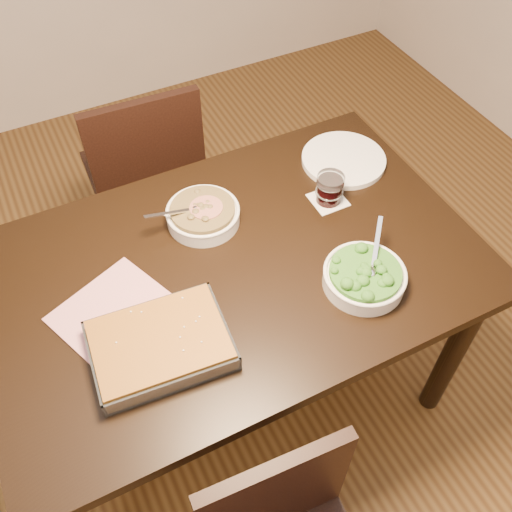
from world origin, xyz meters
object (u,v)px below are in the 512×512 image
stew_bowl (203,214)px  dinner_plate (344,160)px  chair_far (146,171)px  baking_dish (160,345)px  table (233,285)px  wine_tumbler (330,188)px  broccoli_bowl (364,276)px

stew_bowl → dinner_plate: (0.52, 0.04, -0.02)m
stew_bowl → chair_far: 0.64m
baking_dish → chair_far: size_ratio=0.40×
baking_dish → dinner_plate: 0.89m
stew_bowl → chair_far: (-0.02, 0.57, -0.28)m
baking_dish → dinner_plate: baking_dish is taller
chair_far → baking_dish: bearing=77.5°
table → chair_far: 0.78m
wine_tumbler → chair_far: size_ratio=0.11×
stew_bowl → dinner_plate: stew_bowl is taller
table → wine_tumbler: size_ratio=14.79×
table → wine_tumbler: wine_tumbler is taller
broccoli_bowl → dinner_plate: (0.22, 0.45, -0.02)m
stew_bowl → wine_tumbler: wine_tumbler is taller
baking_dish → dinner_plate: size_ratio=1.30×
baking_dish → stew_bowl: bearing=58.4°
table → dinner_plate: dinner_plate is taller
stew_bowl → baking_dish: size_ratio=0.69×
wine_tumbler → chair_far: bearing=121.0°
table → chair_far: chair_far is taller
stew_bowl → broccoli_bowl: broccoli_bowl is taller
stew_bowl → broccoli_bowl: size_ratio=1.07×
baking_dish → chair_far: bearing=79.9°
table → stew_bowl: stew_bowl is taller
broccoli_bowl → wine_tumbler: size_ratio=2.42×
wine_tumbler → dinner_plate: (0.14, 0.13, -0.04)m
broccoli_bowl → chair_far: chair_far is taller
stew_bowl → wine_tumbler: size_ratio=2.60×
dinner_plate → chair_far: size_ratio=0.31×
table → baking_dish: baking_dish is taller
chair_far → wine_tumbler: bearing=123.5°
wine_tumbler → table: bearing=-165.3°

